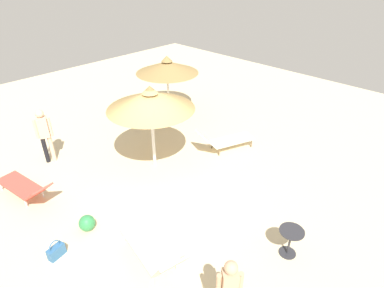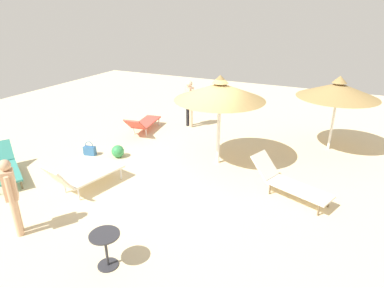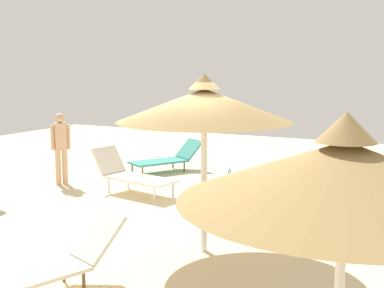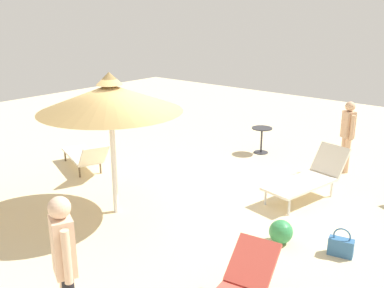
{
  "view_description": "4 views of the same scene",
  "coord_description": "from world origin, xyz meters",
  "px_view_note": "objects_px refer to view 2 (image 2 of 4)",
  "views": [
    {
      "loc": [
        -5.94,
        4.72,
        5.76
      ],
      "look_at": [
        -0.86,
        -0.53,
        1.44
      ],
      "focal_mm": 30.23,
      "sensor_mm": 36.0,
      "label": 1
    },
    {
      "loc": [
        -7.55,
        -3.68,
        4.31
      ],
      "look_at": [
        -0.14,
        -0.14,
        0.88
      ],
      "focal_mm": 30.78,
      "sensor_mm": 36.0,
      "label": 2
    },
    {
      "loc": [
        3.97,
        -7.2,
        2.72
      ],
      "look_at": [
        0.16,
        0.29,
        1.46
      ],
      "focal_mm": 48.34,
      "sensor_mm": 36.0,
      "label": 3
    },
    {
      "loc": [
        5.64,
        5.35,
        3.64
      ],
      "look_at": [
        -0.32,
        0.39,
        1.26
      ],
      "focal_mm": 41.07,
      "sensor_mm": 36.0,
      "label": 4
    }
  ],
  "objects_px": {
    "lounge_chair_far_left": "(143,123)",
    "person_standing_near_right": "(189,100)",
    "parasol_umbrella_far_right": "(220,91)",
    "handbag": "(90,150)",
    "parasol_umbrella_front": "(338,90)",
    "beach_ball": "(118,151)",
    "lounge_chair_center": "(288,182)",
    "lounge_chair_edge": "(84,175)",
    "person_standing_near_left": "(11,193)",
    "lounge_chair_back": "(3,166)",
    "side_table_round": "(106,245)"
  },
  "relations": [
    {
      "from": "lounge_chair_center",
      "to": "person_standing_near_left",
      "type": "distance_m",
      "value": 6.07
    },
    {
      "from": "lounge_chair_far_left",
      "to": "person_standing_near_right",
      "type": "relative_size",
      "value": 1.16
    },
    {
      "from": "lounge_chair_back",
      "to": "lounge_chair_far_left",
      "type": "height_order",
      "value": "lounge_chair_back"
    },
    {
      "from": "parasol_umbrella_front",
      "to": "person_standing_near_left",
      "type": "height_order",
      "value": "parasol_umbrella_front"
    },
    {
      "from": "parasol_umbrella_front",
      "to": "lounge_chair_edge",
      "type": "distance_m",
      "value": 7.78
    },
    {
      "from": "parasol_umbrella_far_right",
      "to": "lounge_chair_edge",
      "type": "distance_m",
      "value": 4.19
    },
    {
      "from": "parasol_umbrella_front",
      "to": "handbag",
      "type": "xyz_separation_m",
      "value": [
        -3.72,
        6.72,
        -1.81
      ]
    },
    {
      "from": "parasol_umbrella_far_right",
      "to": "lounge_chair_back",
      "type": "height_order",
      "value": "parasol_umbrella_far_right"
    },
    {
      "from": "parasol_umbrella_far_right",
      "to": "lounge_chair_center",
      "type": "xyz_separation_m",
      "value": [
        -0.99,
        -2.21,
        -1.78
      ]
    },
    {
      "from": "side_table_round",
      "to": "lounge_chair_edge",
      "type": "bearing_deg",
      "value": 49.81
    },
    {
      "from": "side_table_round",
      "to": "person_standing_near_left",
      "type": "bearing_deg",
      "value": 90.93
    },
    {
      "from": "handbag",
      "to": "parasol_umbrella_far_right",
      "type": "bearing_deg",
      "value": -72.53
    },
    {
      "from": "lounge_chair_edge",
      "to": "lounge_chair_center",
      "type": "bearing_deg",
      "value": -67.5
    },
    {
      "from": "lounge_chair_edge",
      "to": "lounge_chair_far_left",
      "type": "xyz_separation_m",
      "value": [
        4.18,
        0.99,
        -0.07
      ]
    },
    {
      "from": "parasol_umbrella_front",
      "to": "side_table_round",
      "type": "bearing_deg",
      "value": 156.89
    },
    {
      "from": "lounge_chair_far_left",
      "to": "handbag",
      "type": "height_order",
      "value": "lounge_chair_far_left"
    },
    {
      "from": "lounge_chair_center",
      "to": "person_standing_near_left",
      "type": "relative_size",
      "value": 1.26
    },
    {
      "from": "parasol_umbrella_far_right",
      "to": "lounge_chair_far_left",
      "type": "xyz_separation_m",
      "value": [
        1.26,
        3.44,
        -1.81
      ]
    },
    {
      "from": "lounge_chair_center",
      "to": "lounge_chair_back",
      "type": "bearing_deg",
      "value": 108.72
    },
    {
      "from": "handbag",
      "to": "side_table_round",
      "type": "xyz_separation_m",
      "value": [
        -3.6,
        -3.6,
        0.31
      ]
    },
    {
      "from": "beach_ball",
      "to": "lounge_chair_edge",
      "type": "bearing_deg",
      "value": -166.52
    },
    {
      "from": "lounge_chair_far_left",
      "to": "person_standing_near_right",
      "type": "distance_m",
      "value": 1.93
    },
    {
      "from": "parasol_umbrella_front",
      "to": "handbag",
      "type": "distance_m",
      "value": 7.89
    },
    {
      "from": "parasol_umbrella_front",
      "to": "beach_ball",
      "type": "xyz_separation_m",
      "value": [
        -3.47,
        5.82,
        -1.77
      ]
    },
    {
      "from": "parasol_umbrella_front",
      "to": "person_standing_near_right",
      "type": "bearing_deg",
      "value": 89.61
    },
    {
      "from": "person_standing_near_right",
      "to": "beach_ball",
      "type": "height_order",
      "value": "person_standing_near_right"
    },
    {
      "from": "lounge_chair_back",
      "to": "lounge_chair_center",
      "type": "distance_m",
      "value": 7.47
    },
    {
      "from": "lounge_chair_far_left",
      "to": "beach_ball",
      "type": "xyz_separation_m",
      "value": [
        -2.21,
        -0.52,
        -0.17
      ]
    },
    {
      "from": "lounge_chair_far_left",
      "to": "person_standing_near_right",
      "type": "height_order",
      "value": "person_standing_near_right"
    },
    {
      "from": "parasol_umbrella_far_right",
      "to": "parasol_umbrella_front",
      "type": "distance_m",
      "value": 3.84
    },
    {
      "from": "parasol_umbrella_front",
      "to": "beach_ball",
      "type": "height_order",
      "value": "parasol_umbrella_front"
    },
    {
      "from": "lounge_chair_center",
      "to": "handbag",
      "type": "distance_m",
      "value": 6.05
    },
    {
      "from": "lounge_chair_edge",
      "to": "side_table_round",
      "type": "relative_size",
      "value": 3.0
    },
    {
      "from": "lounge_chair_center",
      "to": "side_table_round",
      "type": "bearing_deg",
      "value": 147.4
    },
    {
      "from": "parasol_umbrella_far_right",
      "to": "person_standing_near_right",
      "type": "distance_m",
      "value": 3.54
    },
    {
      "from": "lounge_chair_center",
      "to": "side_table_round",
      "type": "relative_size",
      "value": 3.07
    },
    {
      "from": "lounge_chair_center",
      "to": "beach_ball",
      "type": "distance_m",
      "value": 5.14
    },
    {
      "from": "lounge_chair_edge",
      "to": "lounge_chair_center",
      "type": "xyz_separation_m",
      "value": [
        1.93,
        -4.67,
        -0.05
      ]
    },
    {
      "from": "person_standing_near_left",
      "to": "person_standing_near_right",
      "type": "relative_size",
      "value": 0.93
    },
    {
      "from": "lounge_chair_center",
      "to": "lounge_chair_edge",
      "type": "bearing_deg",
      "value": 112.5
    },
    {
      "from": "parasol_umbrella_far_right",
      "to": "beach_ball",
      "type": "relative_size",
      "value": 6.73
    },
    {
      "from": "parasol_umbrella_far_right",
      "to": "lounge_chair_far_left",
      "type": "height_order",
      "value": "parasol_umbrella_far_right"
    },
    {
      "from": "lounge_chair_far_left",
      "to": "beach_ball",
      "type": "height_order",
      "value": "lounge_chair_far_left"
    },
    {
      "from": "person_standing_near_left",
      "to": "handbag",
      "type": "bearing_deg",
      "value": 20.78
    },
    {
      "from": "lounge_chair_far_left",
      "to": "handbag",
      "type": "relative_size",
      "value": 4.5
    },
    {
      "from": "lounge_chair_back",
      "to": "handbag",
      "type": "relative_size",
      "value": 4.31
    },
    {
      "from": "lounge_chair_back",
      "to": "parasol_umbrella_front",
      "type": "bearing_deg",
      "value": -52.76
    },
    {
      "from": "person_standing_near_left",
      "to": "beach_ball",
      "type": "xyz_separation_m",
      "value": [
        3.88,
        0.48,
        -0.75
      ]
    },
    {
      "from": "lounge_chair_back",
      "to": "side_table_round",
      "type": "relative_size",
      "value": 2.9
    },
    {
      "from": "person_standing_near_left",
      "to": "beach_ball",
      "type": "relative_size",
      "value": 4.28
    }
  ]
}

